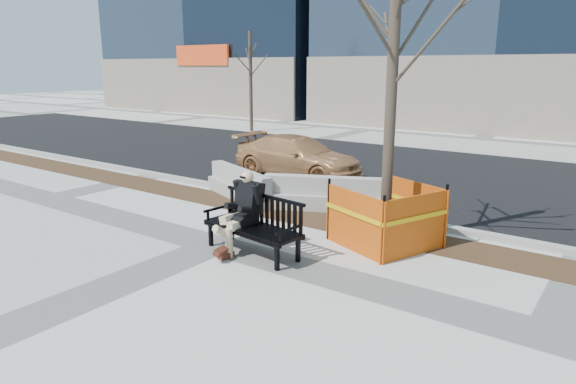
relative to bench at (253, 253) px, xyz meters
name	(u,v)px	position (x,y,z in m)	size (l,w,h in m)	color
ground	(216,245)	(-0.90, -0.06, 0.00)	(120.00, 120.00, 0.00)	beige
mulch_strip	(291,214)	(-0.90, 2.54, 0.00)	(40.00, 1.20, 0.02)	#47301C
asphalt_street	(397,172)	(-0.90, 8.74, 0.00)	(60.00, 10.40, 0.01)	black
curb	(313,204)	(-0.90, 3.49, 0.06)	(60.00, 0.25, 0.12)	#9E9B93
bench	(253,253)	(0.00, 0.00, 0.00)	(2.11, 0.76, 1.12)	black
seated_man	(245,249)	(-0.28, 0.09, 0.00)	(0.66, 1.09, 1.53)	black
tree_fence	(384,243)	(1.80, 1.97, 0.00)	(2.57, 2.57, 6.43)	#FF6110
sedan	(298,176)	(-3.28, 6.26, 0.00)	(1.80, 4.43, 1.29)	tan
jersey_barrier_left	(240,199)	(-2.88, 2.97, 0.00)	(2.89, 0.58, 0.83)	#9D9A93
jersey_barrier_right	(323,210)	(-0.49, 3.35, 0.00)	(2.98, 0.60, 0.85)	#A5A39B
far_tree_left	(252,131)	(-11.86, 14.27, 0.00)	(2.10, 2.10, 5.66)	#4D3E31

